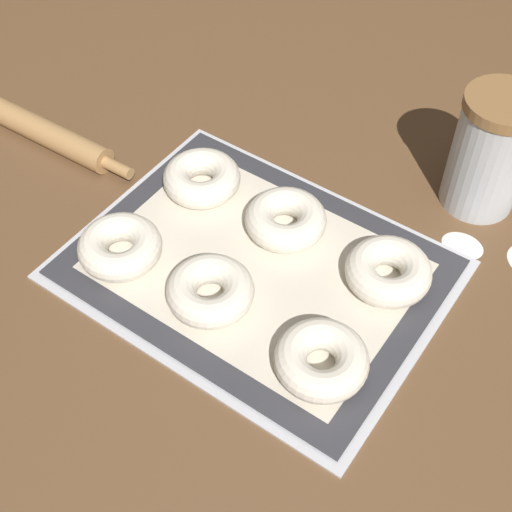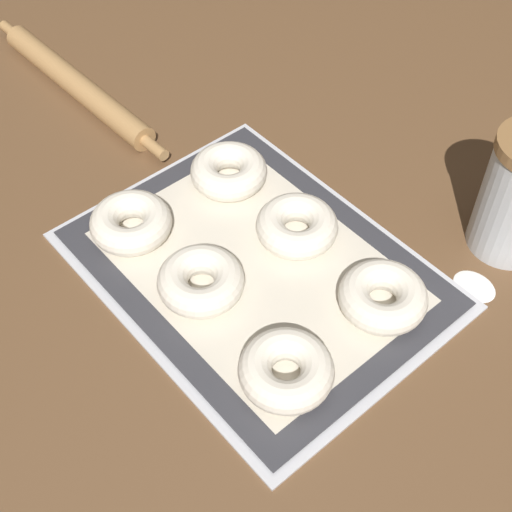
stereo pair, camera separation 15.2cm
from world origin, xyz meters
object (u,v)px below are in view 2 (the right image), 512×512
(bagel_back_center, at_px, (297,226))
(bagel_back_right, at_px, (383,297))
(bagel_front_left, at_px, (131,223))
(bagel_front_right, at_px, (286,370))
(bagel_back_left, at_px, (229,171))
(baking_tray, at_px, (256,269))
(bagel_front_center, at_px, (203,283))
(rolling_pin, at_px, (76,84))

(bagel_back_center, relative_size, bagel_back_right, 1.00)
(bagel_front_left, height_order, bagel_front_right, same)
(bagel_front_left, xyz_separation_m, bagel_back_left, (0.01, 0.17, 0.00))
(baking_tray, xyz_separation_m, bagel_front_center, (-0.01, -0.08, 0.03))
(bagel_back_left, bearing_deg, bagel_front_right, -28.15)
(baking_tray, distance_m, bagel_front_right, 0.18)
(baking_tray, distance_m, bagel_front_center, 0.09)
(bagel_front_right, relative_size, bagel_back_center, 1.00)
(bagel_front_left, relative_size, bagel_back_left, 1.00)
(bagel_front_center, xyz_separation_m, rolling_pin, (-0.49, 0.11, -0.01))
(bagel_back_right, bearing_deg, rolling_pin, -175.25)
(rolling_pin, bearing_deg, bagel_back_center, 6.34)
(bagel_front_center, xyz_separation_m, bagel_back_right, (0.17, 0.16, 0.00))
(baking_tray, distance_m, bagel_front_left, 0.19)
(baking_tray, height_order, bagel_back_left, bagel_back_left)
(bagel_back_left, bearing_deg, bagel_back_center, 0.55)
(bagel_front_right, distance_m, rolling_pin, 0.66)
(bagel_front_right, distance_m, bagel_back_left, 0.35)
(bagel_front_right, bearing_deg, bagel_back_left, 151.85)
(bagel_front_left, bearing_deg, bagel_front_right, 0.79)
(bagel_back_right, xyz_separation_m, rolling_pin, (-0.65, -0.05, -0.01))
(bagel_front_right, bearing_deg, bagel_front_left, -179.21)
(bagel_front_left, bearing_deg, bagel_back_left, 87.32)
(baking_tray, relative_size, bagel_back_center, 4.29)
(bagel_back_left, xyz_separation_m, bagel_back_center, (0.15, 0.00, 0.00))
(bagel_front_right, bearing_deg, baking_tray, 150.69)
(bagel_back_left, height_order, bagel_back_right, same)
(baking_tray, bearing_deg, bagel_front_center, -97.28)
(bagel_front_left, relative_size, bagel_back_right, 1.00)
(bagel_back_left, bearing_deg, baking_tray, -26.93)
(rolling_pin, bearing_deg, bagel_front_center, -12.21)
(bagel_back_left, xyz_separation_m, rolling_pin, (-0.35, -0.05, -0.01))
(baking_tray, height_order, bagel_back_right, bagel_back_right)
(bagel_back_center, bearing_deg, bagel_front_right, -45.92)
(baking_tray, bearing_deg, bagel_back_left, 153.07)
(baking_tray, distance_m, bagel_back_center, 0.08)
(baking_tray, height_order, bagel_front_center, bagel_front_center)
(bagel_front_center, bearing_deg, bagel_front_left, -175.95)
(bagel_back_right, distance_m, rolling_pin, 0.66)
(bagel_front_right, height_order, bagel_back_center, same)
(baking_tray, xyz_separation_m, bagel_front_left, (-0.16, -0.09, 0.03))
(bagel_back_left, relative_size, rolling_pin, 0.23)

